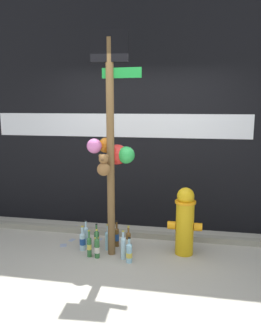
# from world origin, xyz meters

# --- Properties ---
(ground_plane) EXTENTS (14.00, 14.00, 0.00)m
(ground_plane) POSITION_xyz_m (0.00, 0.00, 0.00)
(ground_plane) COLOR #ADA899
(building_wall) EXTENTS (10.00, 0.21, 3.82)m
(building_wall) POSITION_xyz_m (-0.00, 1.66, 1.91)
(building_wall) COLOR black
(building_wall) RESTS_ON ground_plane
(curb_strip) EXTENTS (8.00, 0.12, 0.08)m
(curb_strip) POSITION_xyz_m (0.00, 1.12, 0.04)
(curb_strip) COLOR gray
(curb_strip) RESTS_ON ground_plane
(memorial_post) EXTENTS (0.67, 0.48, 2.77)m
(memorial_post) POSITION_xyz_m (-0.21, 0.53, 1.52)
(memorial_post) COLOR brown
(memorial_post) RESTS_ON ground_plane
(fire_hydrant) EXTENTS (0.44, 0.27, 0.89)m
(fire_hydrant) POSITION_xyz_m (0.71, 0.67, 0.45)
(fire_hydrant) COLOR gold
(fire_hydrant) RESTS_ON ground_plane
(bottle_0) EXTENTS (0.06, 0.06, 0.37)m
(bottle_0) POSITION_xyz_m (-0.04, 0.37, 0.16)
(bottle_0) COLOR #B2DBEA
(bottle_0) RESTS_ON ground_plane
(bottle_1) EXTENTS (0.07, 0.07, 0.36)m
(bottle_1) POSITION_xyz_m (-0.21, 0.73, 0.14)
(bottle_1) COLOR brown
(bottle_1) RESTS_ON ground_plane
(bottle_2) EXTENTS (0.07, 0.07, 0.31)m
(bottle_2) POSITION_xyz_m (-0.03, 0.70, 0.12)
(bottle_2) COLOR brown
(bottle_2) RESTS_ON ground_plane
(bottle_3) EXTENTS (0.07, 0.07, 0.38)m
(bottle_3) POSITION_xyz_m (-0.37, 0.34, 0.14)
(bottle_3) COLOR #337038
(bottle_3) RESTS_ON ground_plane
(bottle_4) EXTENTS (0.07, 0.07, 0.33)m
(bottle_4) POSITION_xyz_m (-0.47, 0.65, 0.13)
(bottle_4) COLOR #337038
(bottle_4) RESTS_ON ground_plane
(bottle_5) EXTENTS (0.06, 0.06, 0.38)m
(bottle_5) POSITION_xyz_m (-0.61, 0.63, 0.16)
(bottle_5) COLOR #B2DBEA
(bottle_5) RESTS_ON ground_plane
(bottle_6) EXTENTS (0.06, 0.06, 0.36)m
(bottle_6) POSITION_xyz_m (-0.48, 0.35, 0.14)
(bottle_6) COLOR #337038
(bottle_6) RESTS_ON ground_plane
(bottle_7) EXTENTS (0.06, 0.06, 0.38)m
(bottle_7) POSITION_xyz_m (-0.00, 0.51, 0.16)
(bottle_7) COLOR brown
(bottle_7) RESTS_ON ground_plane
(bottle_8) EXTENTS (0.08, 0.08, 0.34)m
(bottle_8) POSITION_xyz_m (-0.63, 0.53, 0.13)
(bottle_8) COLOR #B2DBEA
(bottle_8) RESTS_ON ground_plane
(bottle_9) EXTENTS (0.08, 0.08, 0.33)m
(bottle_9) POSITION_xyz_m (0.05, 0.29, 0.13)
(bottle_9) COLOR #93CCE0
(bottle_9) RESTS_ON ground_plane
(bottle_10) EXTENTS (0.07, 0.07, 0.36)m
(bottle_10) POSITION_xyz_m (-0.30, 0.60, 0.14)
(bottle_10) COLOR #93CCE0
(bottle_10) RESTS_ON ground_plane
(litter_0) EXTENTS (0.12, 0.10, 0.01)m
(litter_0) POSITION_xyz_m (-0.52, 0.92, 0.00)
(litter_0) COLOR #8C99B2
(litter_0) RESTS_ON ground_plane
(litter_1) EXTENTS (0.09, 0.11, 0.01)m
(litter_1) POSITION_xyz_m (-0.89, 0.81, 0.00)
(litter_1) COLOR #8C99B2
(litter_1) RESTS_ON ground_plane
(litter_2) EXTENTS (0.17, 0.16, 0.01)m
(litter_2) POSITION_xyz_m (-1.02, 1.32, 0.00)
(litter_2) COLOR #8C99B2
(litter_2) RESTS_ON ground_plane
(litter_3) EXTENTS (0.12, 0.13, 0.01)m
(litter_3) POSITION_xyz_m (-0.94, 0.61, 0.00)
(litter_3) COLOR #8C99B2
(litter_3) RESTS_ON ground_plane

